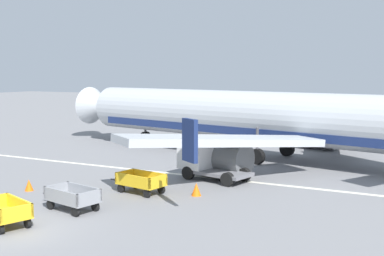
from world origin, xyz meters
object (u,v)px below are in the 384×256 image
baggage_cart_third_in_row (72,197)px  service_truck_beside_carts (204,160)px  baggage_cart_fourth_in_row (141,182)px  traffic_cone_by_carts (139,176)px  traffic_cone_mid_apron (196,189)px  airplane (256,117)px  traffic_cone_near_plane (29,185)px  baggage_cart_second_in_row (4,212)px

baggage_cart_third_in_row → service_truck_beside_carts: size_ratio=0.77×
baggage_cart_fourth_in_row → traffic_cone_by_carts: size_ratio=4.84×
service_truck_beside_carts → traffic_cone_mid_apron: 4.36m
airplane → baggage_cart_third_in_row: 17.67m
traffic_cone_near_plane → traffic_cone_mid_apron: (8.59, 3.15, 0.03)m
airplane → traffic_cone_by_carts: (-3.31, -10.87, -2.68)m
baggage_cart_fourth_in_row → traffic_cone_mid_apron: size_ratio=5.35×
service_truck_beside_carts → traffic_cone_by_carts: 4.00m
airplane → baggage_cart_second_in_row: (-3.82, -20.38, -2.45)m
airplane → traffic_cone_near_plane: 17.33m
baggage_cart_fourth_in_row → service_truck_beside_carts: size_ratio=0.77×
baggage_cart_second_in_row → baggage_cart_third_in_row: (0.98, 3.11, 0.00)m
traffic_cone_by_carts → baggage_cart_fourth_in_row: bearing=-55.1°
baggage_cart_second_in_row → traffic_cone_by_carts: 9.53m
baggage_cart_second_in_row → traffic_cone_mid_apron: baggage_cart_second_in_row is taller
service_truck_beside_carts → traffic_cone_mid_apron: service_truck_beside_carts is taller
airplane → baggage_cart_second_in_row: 20.88m
airplane → baggage_cart_second_in_row: bearing=-100.6°
airplane → baggage_cart_second_in_row: size_ratio=10.41×
baggage_cart_fourth_in_row → traffic_cone_near_plane: (-5.69, -2.35, -0.29)m
baggage_cart_third_in_row → service_truck_beside_carts: 9.38m
traffic_cone_near_plane → traffic_cone_mid_apron: bearing=20.1°
baggage_cart_fourth_in_row → traffic_cone_by_carts: baggage_cart_fourth_in_row is taller
airplane → baggage_cart_fourth_in_row: 13.40m
traffic_cone_near_plane → traffic_cone_by_carts: bearing=47.3°
baggage_cart_fourth_in_row → traffic_cone_near_plane: size_ratio=5.88×
traffic_cone_near_plane → traffic_cone_by_carts: (4.17, 4.52, 0.07)m
traffic_cone_by_carts → baggage_cart_third_in_row: bearing=-85.8°
service_truck_beside_carts → traffic_cone_mid_apron: (1.50, -4.02, -0.76)m
traffic_cone_by_carts → traffic_cone_mid_apron: bearing=-17.3°
airplane → traffic_cone_mid_apron: airplane is taller
baggage_cart_third_in_row → traffic_cone_by_carts: bearing=94.2°
baggage_cart_second_in_row → traffic_cone_mid_apron: size_ratio=5.30×
airplane → traffic_cone_mid_apron: (1.11, -12.25, -2.71)m
airplane → traffic_cone_mid_apron: bearing=-84.8°
airplane → traffic_cone_near_plane: bearing=-115.9°
baggage_cart_second_in_row → baggage_cart_third_in_row: bearing=72.5°
airplane → traffic_cone_by_carts: 11.68m
baggage_cart_third_in_row → baggage_cart_second_in_row: bearing=-107.5°
traffic_cone_near_plane → traffic_cone_mid_apron: size_ratio=0.91×
baggage_cart_fourth_in_row → traffic_cone_near_plane: bearing=-157.6°
baggage_cart_second_in_row → baggage_cart_fourth_in_row: size_ratio=0.99×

